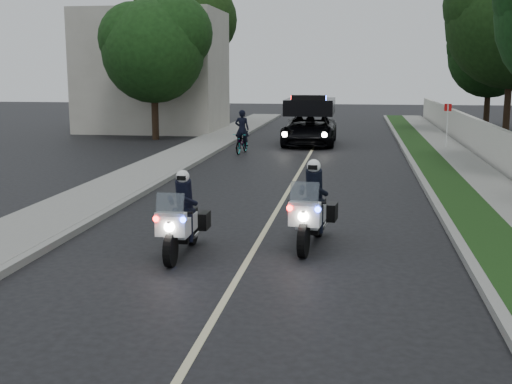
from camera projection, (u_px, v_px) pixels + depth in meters
ground at (250, 256)px, 12.76m from camera, size 120.00×120.00×0.00m
curb_right at (420, 177)px, 21.86m from camera, size 0.20×60.00×0.15m
grass_verge at (442, 177)px, 21.75m from camera, size 1.20×60.00×0.16m
sidewalk_right at (483, 178)px, 21.56m from camera, size 1.40×60.00×0.16m
curb_left at (180, 171)px, 23.08m from camera, size 0.20×60.00×0.15m
sidewalk_left at (150, 170)px, 23.24m from camera, size 2.00×60.00×0.16m
building_far at (153, 71)px, 38.89m from camera, size 8.00×6.00×7.00m
lane_marking at (297, 176)px, 22.48m from camera, size 0.12×50.00×0.01m
police_moto_left at (182, 254)px, 12.90m from camera, size 0.69×1.95×1.66m
police_moto_right at (311, 246)px, 13.55m from camera, size 0.95×2.16×1.78m
police_suv at (309, 145)px, 32.09m from camera, size 2.49×5.35×2.60m
bicycle at (242, 153)px, 28.78m from camera, size 0.74×1.70×0.86m
cyclist at (242, 153)px, 28.78m from camera, size 0.61×0.42×1.68m
sign_post at (446, 150)px, 29.93m from camera, size 0.44×0.44×2.15m
tree_right_d at (505, 136)px, 36.22m from camera, size 7.46×7.46×11.83m
tree_right_e at (486, 127)px, 41.87m from camera, size 5.50×5.50×8.62m
tree_left_near at (156, 139)px, 34.50m from camera, size 6.56×6.56×8.75m
tree_left_far at (181, 124)px, 44.61m from camera, size 7.12×7.12×11.07m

